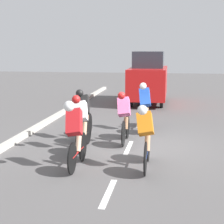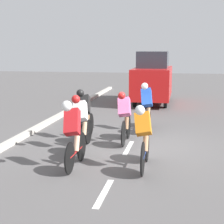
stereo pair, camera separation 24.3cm
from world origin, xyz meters
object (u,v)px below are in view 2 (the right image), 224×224
at_px(cyclist_pink, 125,116).
at_px(support_car, 153,78).
at_px(cyclist_black, 85,113).
at_px(cyclist_white, 81,120).
at_px(cyclist_blue, 147,106).
at_px(cyclist_orange, 144,136).
at_px(cyclist_red, 73,132).

xyz_separation_m(cyclist_pink, support_car, (-0.16, -7.74, 0.46)).
relative_size(cyclist_black, cyclist_white, 0.98).
distance_m(cyclist_black, cyclist_blue, 2.22).
distance_m(cyclist_orange, support_car, 9.96).
height_order(cyclist_pink, support_car, support_car).
bearing_deg(cyclist_orange, cyclist_pink, -71.31).
xyz_separation_m(cyclist_white, support_car, (-1.17, -8.59, 0.44)).
xyz_separation_m(cyclist_pink, cyclist_white, (1.01, 0.85, 0.01)).
distance_m(cyclist_black, cyclist_orange, 3.10).
distance_m(cyclist_pink, cyclist_orange, 2.32).
distance_m(cyclist_red, cyclist_pink, 2.52).
bearing_deg(cyclist_pink, cyclist_white, 40.00).
distance_m(cyclist_black, cyclist_white, 1.08).
bearing_deg(support_car, cyclist_blue, 92.79).
xyz_separation_m(cyclist_blue, support_car, (0.29, -6.04, 0.40)).
relative_size(cyclist_red, cyclist_white, 0.98).
bearing_deg(cyclist_white, cyclist_red, 98.51).
bearing_deg(cyclist_pink, cyclist_black, -10.24).
distance_m(cyclist_black, support_car, 7.66).
bearing_deg(cyclist_red, cyclist_blue, -106.75).
relative_size(cyclist_black, support_car, 0.40).
relative_size(cyclist_blue, cyclist_orange, 1.00).
xyz_separation_m(cyclist_black, cyclist_white, (-0.19, 1.06, -0.01)).
height_order(cyclist_pink, cyclist_orange, cyclist_pink).
relative_size(cyclist_red, cyclist_pink, 0.98).
xyz_separation_m(cyclist_red, support_car, (-0.94, -10.14, 0.40)).
bearing_deg(cyclist_orange, cyclist_white, -37.52).
bearing_deg(support_car, cyclist_white, 82.24).
xyz_separation_m(cyclist_red, cyclist_white, (0.23, -1.55, -0.05)).
height_order(cyclist_pink, cyclist_blue, cyclist_blue).
relative_size(cyclist_white, cyclist_blue, 0.95).
distance_m(cyclist_pink, support_car, 7.76).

